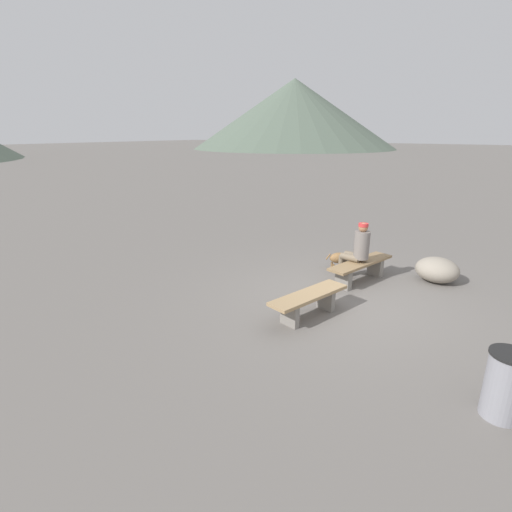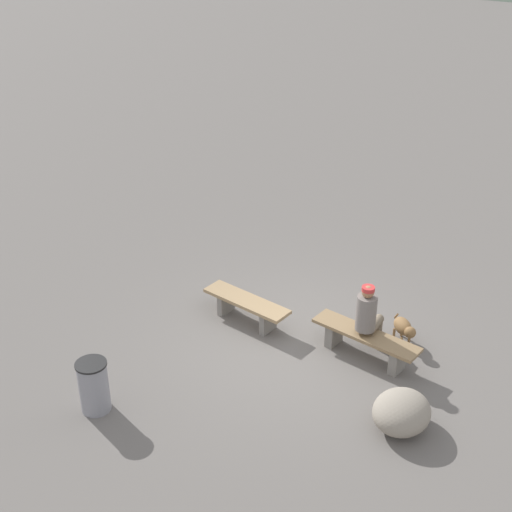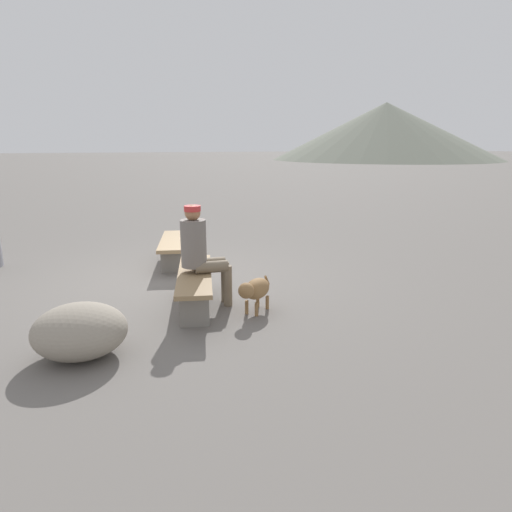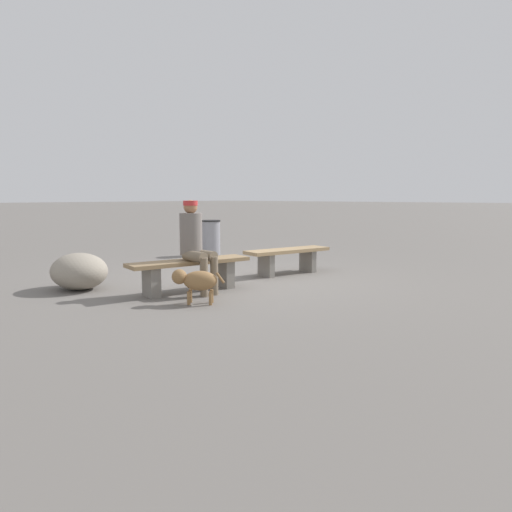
{
  "view_description": "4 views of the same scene",
  "coord_description": "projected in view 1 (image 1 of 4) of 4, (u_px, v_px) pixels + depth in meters",
  "views": [
    {
      "loc": [
        -6.61,
        -2.64,
        3.14
      ],
      "look_at": [
        -0.08,
        2.01,
        0.57
      ],
      "focal_mm": 27.37,
      "sensor_mm": 36.0,
      "label": 1
    },
    {
      "loc": [
        3.62,
        -8.97,
        6.86
      ],
      "look_at": [
        -1.2,
        1.07,
        0.84
      ],
      "focal_mm": 49.58,
      "sensor_mm": 36.0,
      "label": 2
    },
    {
      "loc": [
        6.53,
        -0.99,
        2.05
      ],
      "look_at": [
        0.38,
        1.26,
        0.39
      ],
      "focal_mm": 31.2,
      "sensor_mm": 36.0,
      "label": 3
    },
    {
      "loc": [
        5.53,
        5.22,
        1.37
      ],
      "look_at": [
        0.11,
        0.45,
        0.44
      ],
      "focal_mm": 32.75,
      "sensor_mm": 36.0,
      "label": 4
    }
  ],
  "objects": [
    {
      "name": "distant_peak_1",
      "position": [
        294.0,
        114.0,
        71.88
      ],
      "size": [
        37.28,
        37.28,
        12.23
      ],
      "primitive_type": "cone",
      "color": "#566656",
      "rests_on": "ground"
    },
    {
      "name": "seated_person",
      "position": [
        358.0,
        248.0,
        8.34
      ],
      "size": [
        0.36,
        0.63,
        1.32
      ],
      "rotation": [
        0.0,
        0.0,
        -0.09
      ],
      "color": "slate",
      "rests_on": "ground"
    },
    {
      "name": "bench_right",
      "position": [
        361.0,
        268.0,
        8.44
      ],
      "size": [
        1.85,
        0.82,
        0.46
      ],
      "rotation": [
        0.0,
        0.0,
        -0.23
      ],
      "color": "gray",
      "rests_on": "ground"
    },
    {
      "name": "boulder",
      "position": [
        437.0,
        270.0,
        8.45
      ],
      "size": [
        0.92,
        1.01,
        0.54
      ],
      "primitive_type": "ellipsoid",
      "rotation": [
        0.0,
        0.0,
        1.43
      ],
      "color": "gray",
      "rests_on": "ground"
    },
    {
      "name": "ground",
      "position": [
        343.0,
        303.0,
        7.55
      ],
      "size": [
        210.0,
        210.0,
        0.06
      ],
      "primitive_type": "cube",
      "color": "slate"
    },
    {
      "name": "bench_left",
      "position": [
        309.0,
        300.0,
        6.81
      ],
      "size": [
        1.68,
        0.79,
        0.45
      ],
      "rotation": [
        0.0,
        0.0,
        -0.23
      ],
      "color": "gray",
      "rests_on": "ground"
    },
    {
      "name": "dog",
      "position": [
        341.0,
        258.0,
        9.15
      ],
      "size": [
        0.5,
        0.55,
        0.45
      ],
      "rotation": [
        0.0,
        0.0,
        5.42
      ],
      "color": "olive",
      "rests_on": "ground"
    },
    {
      "name": "trash_bin",
      "position": [
        505.0,
        385.0,
        4.39
      ],
      "size": [
        0.45,
        0.45,
        0.82
      ],
      "color": "gray",
      "rests_on": "ground"
    }
  ]
}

